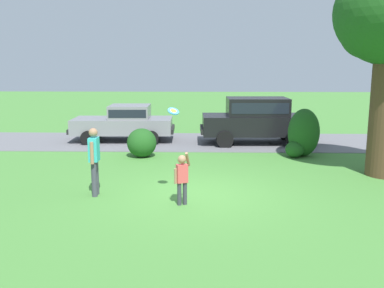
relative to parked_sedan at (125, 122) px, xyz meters
name	(u,v)px	position (x,y,z in m)	size (l,w,h in m)	color
ground_plane	(198,194)	(3.24, -7.56, -0.85)	(80.00, 80.00, 0.00)	#478438
driveway_strip	(200,142)	(3.24, -0.12, -0.84)	(28.00, 4.40, 0.02)	slate
shrub_near_tree	(142,143)	(1.17, -3.17, -0.33)	(1.05, 1.04, 1.04)	#1E511C
shrub_centre_left	(303,134)	(6.96, -2.87, -0.05)	(1.25, 1.11, 1.73)	#1E511C
parked_sedan	(125,122)	(0.00, 0.00, 0.00)	(4.46, 2.21, 1.56)	gray
parked_suv	(257,118)	(5.60, -0.42, 0.23)	(4.75, 2.20, 1.92)	black
child_thrower	(182,176)	(2.88, -8.43, -0.13)	(0.39, 0.37, 1.29)	#383842
frisbee	(173,111)	(2.65, -7.87, 1.33)	(0.31, 0.27, 0.21)	#337FDB
adult_onlooker	(94,158)	(0.63, -7.75, 0.13)	(0.23, 0.53, 1.74)	#3F3F4C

